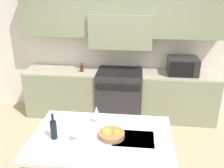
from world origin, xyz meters
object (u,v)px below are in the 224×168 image
object	(u,v)px
wine_bottle	(54,129)
oil_bottle_on_counter	(82,68)
wine_glass_near	(76,129)
fruit_bowl	(111,134)
range_stove	(119,94)
wine_glass_far	(96,112)
microwave	(183,66)

from	to	relation	value
wine_bottle	oil_bottle_on_counter	bearing A→B (deg)	94.72
wine_glass_near	fruit_bowl	bearing A→B (deg)	17.86
fruit_bowl	range_stove	bearing A→B (deg)	92.11
fruit_bowl	oil_bottle_on_counter	size ratio (longest dim) A/B	1.66
range_stove	oil_bottle_on_counter	size ratio (longest dim) A/B	5.51
range_stove	wine_glass_far	size ratio (longest dim) A/B	4.33
wine_glass_far	oil_bottle_on_counter	world-z (taller)	wine_glass_far
oil_bottle_on_counter	fruit_bowl	bearing A→B (deg)	-69.11
range_stove	wine_glass_near	xyz separation A→B (m)	(-0.28, -2.22, 0.58)
microwave	wine_glass_far	size ratio (longest dim) A/B	2.43
range_stove	wine_glass_near	distance (m)	2.31
range_stove	oil_bottle_on_counter	bearing A→B (deg)	-175.81
microwave	wine_glass_far	xyz separation A→B (m)	(-1.26, -1.84, -0.01)
microwave	wine_bottle	xyz separation A→B (m)	(-1.66, -2.20, -0.05)
microwave	oil_bottle_on_counter	xyz separation A→B (m)	(-1.84, -0.07, -0.09)
microwave	oil_bottle_on_counter	size ratio (longest dim) A/B	3.09
wine_glass_near	fruit_bowl	size ratio (longest dim) A/B	0.76
wine_bottle	oil_bottle_on_counter	world-z (taller)	wine_bottle
wine_bottle	wine_glass_far	world-z (taller)	wine_bottle
range_stove	oil_bottle_on_counter	world-z (taller)	oil_bottle_on_counter
range_stove	wine_glass_far	distance (m)	1.92
range_stove	fruit_bowl	size ratio (longest dim) A/B	3.31
wine_glass_near	microwave	bearing A→B (deg)	57.67
wine_glass_near	oil_bottle_on_counter	xyz separation A→B (m)	(-0.42, 2.16, -0.07)
wine_bottle	wine_glass_near	world-z (taller)	wine_bottle
range_stove	microwave	distance (m)	1.28
range_stove	fruit_bowl	distance (m)	2.15
wine_glass_far	fruit_bowl	xyz separation A→B (m)	(0.21, -0.28, -0.11)
wine_glass_far	wine_bottle	bearing A→B (deg)	-137.67
microwave	wine_bottle	world-z (taller)	microwave
wine_glass_near	fruit_bowl	world-z (taller)	wine_glass_near
microwave	oil_bottle_on_counter	distance (m)	1.84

